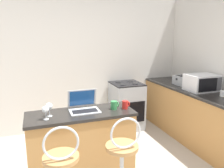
% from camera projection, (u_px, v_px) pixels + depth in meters
% --- Properties ---
extents(wall_back, '(12.00, 0.06, 2.60)m').
position_uv_depth(wall_back, '(75.00, 63.00, 4.18)').
color(wall_back, silver).
rests_on(wall_back, ground_plane).
extents(breakfast_bar, '(1.28, 0.51, 0.91)m').
position_uv_depth(breakfast_bar, '(82.00, 147.00, 2.70)').
color(breakfast_bar, '#B27C42').
rests_on(breakfast_bar, ground_plane).
extents(counter_right, '(0.67, 2.90, 0.91)m').
position_uv_depth(counter_right, '(204.00, 119.00, 3.62)').
color(counter_right, '#B27C42').
rests_on(counter_right, ground_plane).
extents(bar_stool_far, '(0.40, 0.40, 1.04)m').
position_uv_depth(bar_stool_far, '(122.00, 165.00, 2.27)').
color(bar_stool_far, silver).
rests_on(bar_stool_far, ground_plane).
extents(laptop, '(0.36, 0.30, 0.25)m').
position_uv_depth(laptop, '(84.00, 105.00, 2.68)').
color(laptop, '#B7BABF').
rests_on(laptop, breakfast_bar).
extents(microwave, '(0.51, 0.38, 0.27)m').
position_uv_depth(microwave, '(202.00, 83.00, 3.64)').
color(microwave, silver).
rests_on(microwave, counter_right).
extents(toaster, '(0.26, 0.30, 0.17)m').
position_uv_depth(toaster, '(182.00, 80.00, 4.08)').
color(toaster, '#9EA3A8').
rests_on(toaster, counter_right).
extents(stove_range, '(0.57, 0.61, 0.92)m').
position_uv_depth(stove_range, '(126.00, 105.00, 4.34)').
color(stove_range, '#9EA3A8').
rests_on(stove_range, ground_plane).
extents(mug_red, '(0.09, 0.07, 0.10)m').
position_uv_depth(mug_red, '(125.00, 105.00, 2.73)').
color(mug_red, red).
rests_on(mug_red, breakfast_bar).
extents(wine_glass_short, '(0.08, 0.08, 0.15)m').
position_uv_depth(wine_glass_short, '(46.00, 110.00, 2.36)').
color(wine_glass_short, silver).
rests_on(wine_glass_short, breakfast_bar).
extents(mug_green, '(0.10, 0.08, 0.10)m').
position_uv_depth(mug_green, '(114.00, 105.00, 2.71)').
color(mug_green, '#338447').
rests_on(mug_green, breakfast_bar).
extents(mug_white, '(0.10, 0.08, 0.09)m').
position_uv_depth(mug_white, '(223.00, 93.00, 3.30)').
color(mug_white, white).
rests_on(mug_white, counter_right).
extents(wine_glass_tall, '(0.08, 0.08, 0.16)m').
position_uv_depth(wine_glass_tall, '(49.00, 107.00, 2.45)').
color(wine_glass_tall, silver).
rests_on(wine_glass_tall, breakfast_bar).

